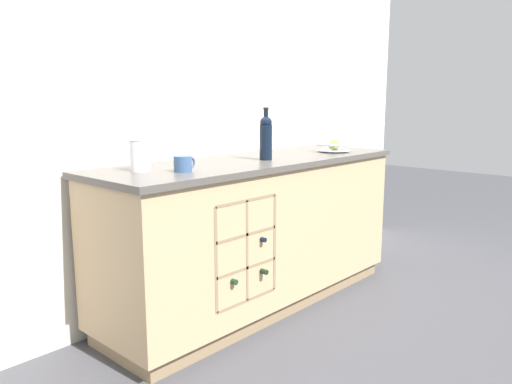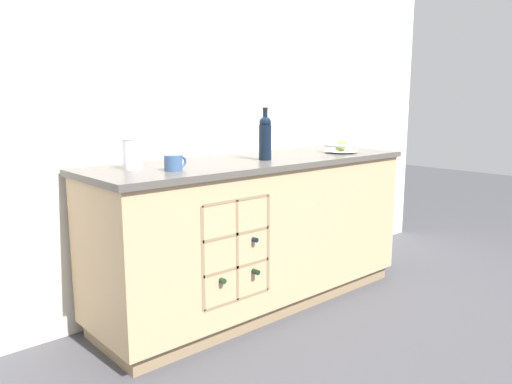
{
  "view_description": "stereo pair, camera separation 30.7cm",
  "coord_description": "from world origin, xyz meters",
  "px_view_note": "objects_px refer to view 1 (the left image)",
  "views": [
    {
      "loc": [
        -2.23,
        -2.04,
        1.28
      ],
      "look_at": [
        0.0,
        0.0,
        0.73
      ],
      "focal_mm": 35.0,
      "sensor_mm": 36.0,
      "label": 1
    },
    {
      "loc": [
        -2.01,
        -2.26,
        1.28
      ],
      "look_at": [
        0.0,
        0.0,
        0.73
      ],
      "focal_mm": 35.0,
      "sensor_mm": 36.0,
      "label": 2
    }
  ],
  "objects_px": {
    "ceramic_mug": "(183,164)",
    "standing_wine_bottle": "(266,137)",
    "fruit_bowl": "(334,146)",
    "white_pitcher": "(140,154)"
  },
  "relations": [
    {
      "from": "fruit_bowl",
      "to": "white_pitcher",
      "type": "bearing_deg",
      "value": 172.98
    },
    {
      "from": "fruit_bowl",
      "to": "standing_wine_bottle",
      "type": "relative_size",
      "value": 0.78
    },
    {
      "from": "ceramic_mug",
      "to": "standing_wine_bottle",
      "type": "height_order",
      "value": "standing_wine_bottle"
    },
    {
      "from": "ceramic_mug",
      "to": "standing_wine_bottle",
      "type": "bearing_deg",
      "value": 2.95
    },
    {
      "from": "white_pitcher",
      "to": "ceramic_mug",
      "type": "bearing_deg",
      "value": -53.71
    },
    {
      "from": "ceramic_mug",
      "to": "standing_wine_bottle",
      "type": "relative_size",
      "value": 0.4
    },
    {
      "from": "fruit_bowl",
      "to": "ceramic_mug",
      "type": "distance_m",
      "value": 1.34
    },
    {
      "from": "fruit_bowl",
      "to": "standing_wine_bottle",
      "type": "distance_m",
      "value": 0.68
    },
    {
      "from": "white_pitcher",
      "to": "ceramic_mug",
      "type": "xyz_separation_m",
      "value": [
        0.13,
        -0.18,
        -0.05
      ]
    },
    {
      "from": "ceramic_mug",
      "to": "fruit_bowl",
      "type": "bearing_deg",
      "value": -0.13
    }
  ]
}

